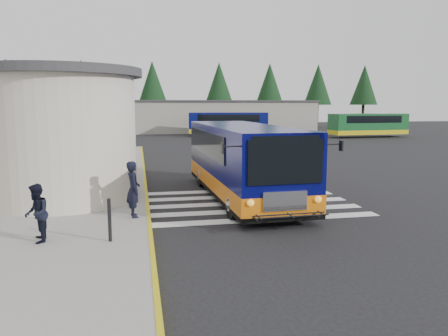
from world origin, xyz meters
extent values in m
plane|color=black|center=(0.00, 0.00, 0.00)|extent=(140.00, 140.00, 0.00)
cube|color=gray|center=(-9.00, 4.00, 0.07)|extent=(10.00, 34.00, 0.15)
cube|color=gold|center=(-4.05, 4.00, 0.08)|extent=(0.12, 34.00, 0.16)
cylinder|color=beige|center=(-7.00, 0.50, 2.40)|extent=(5.20, 5.20, 4.50)
cylinder|color=#38383A|center=(-7.00, 0.50, 4.80)|extent=(5.80, 5.80, 0.30)
cube|color=black|center=(-6.48, 5.00, 1.25)|extent=(0.08, 1.20, 2.20)
cube|color=#38383A|center=(-6.00, 5.00, 2.55)|extent=(1.20, 1.80, 0.12)
cube|color=silver|center=(-0.50, -3.20, 0.01)|extent=(8.00, 0.55, 0.01)
cube|color=silver|center=(-0.50, -2.00, 0.01)|extent=(8.00, 0.55, 0.01)
cube|color=silver|center=(-0.50, -0.80, 0.01)|extent=(8.00, 0.55, 0.01)
cube|color=silver|center=(-0.50, 0.40, 0.01)|extent=(8.00, 0.55, 0.01)
cube|color=silver|center=(-0.50, 1.60, 0.01)|extent=(8.00, 0.55, 0.01)
cube|color=gray|center=(6.00, 42.00, 2.00)|extent=(26.00, 8.00, 4.00)
cube|color=#38383A|center=(6.00, 42.00, 4.10)|extent=(26.40, 8.40, 0.20)
cylinder|color=black|center=(-22.00, 50.00, 1.80)|extent=(0.44, 0.44, 3.60)
cone|color=black|center=(-22.00, 50.00, 6.80)|extent=(4.40, 4.40, 6.40)
cylinder|color=black|center=(-12.00, 50.00, 1.80)|extent=(0.44, 0.44, 3.60)
cone|color=black|center=(-12.00, 50.00, 6.80)|extent=(4.40, 4.40, 6.40)
cylinder|color=black|center=(-2.00, 50.00, 1.80)|extent=(0.44, 0.44, 3.60)
cone|color=black|center=(-2.00, 50.00, 6.80)|extent=(4.40, 4.40, 6.40)
cylinder|color=black|center=(8.00, 50.00, 1.80)|extent=(0.44, 0.44, 3.60)
cone|color=black|center=(8.00, 50.00, 6.80)|extent=(4.40, 4.40, 6.40)
cylinder|color=black|center=(16.00, 50.00, 1.80)|extent=(0.44, 0.44, 3.60)
cone|color=black|center=(16.00, 50.00, 6.80)|extent=(4.40, 4.40, 6.40)
cylinder|color=black|center=(24.00, 50.00, 1.80)|extent=(0.44, 0.44, 3.60)
cone|color=black|center=(24.00, 50.00, 6.80)|extent=(4.40, 4.40, 6.40)
cylinder|color=black|center=(32.00, 50.00, 1.80)|extent=(0.44, 0.44, 3.60)
cone|color=black|center=(32.00, 50.00, 6.80)|extent=(4.40, 4.40, 6.40)
cube|color=#06084E|center=(-0.32, 0.22, 1.64)|extent=(2.89, 9.42, 2.44)
cube|color=orange|center=(-0.32, 0.22, 0.71)|extent=(2.92, 9.45, 0.58)
cube|color=black|center=(-0.32, 0.22, 0.36)|extent=(2.91, 9.44, 0.23)
cube|color=black|center=(-0.17, -4.47, 2.02)|extent=(2.29, 0.13, 1.30)
cube|color=silver|center=(-0.17, -4.48, 0.88)|extent=(1.35, 0.10, 0.57)
cube|color=black|center=(-1.66, 1.01, 2.13)|extent=(0.26, 6.85, 0.93)
cube|color=black|center=(0.97, 1.09, 2.13)|extent=(0.26, 6.85, 0.93)
cylinder|color=black|center=(-1.36, -2.93, 0.50)|extent=(0.34, 1.01, 1.00)
cylinder|color=black|center=(0.92, -2.86, 0.50)|extent=(0.34, 1.01, 1.00)
cylinder|color=black|center=(-1.54, 2.88, 0.50)|extent=(0.34, 1.01, 1.00)
cylinder|color=black|center=(0.74, 2.95, 0.50)|extent=(0.34, 1.01, 1.00)
cube|color=black|center=(-1.99, -4.35, 2.44)|extent=(0.06, 0.19, 0.31)
cube|color=black|center=(1.64, -4.24, 2.44)|extent=(0.06, 0.19, 0.31)
imported|color=black|center=(-4.50, -2.60, 1.03)|extent=(0.53, 0.71, 1.77)
imported|color=black|center=(-6.91, -4.74, 0.91)|extent=(0.68, 0.82, 1.52)
cylinder|color=black|center=(-5.09, -5.01, 0.72)|extent=(0.09, 0.09, 1.13)
cube|color=#060B4E|center=(6.01, 33.77, 1.56)|extent=(9.31, 3.50, 2.32)
cube|color=gold|center=(6.01, 33.77, 0.63)|extent=(9.34, 3.53, 0.50)
cube|color=black|center=(6.01, 33.77, 2.12)|extent=(7.30, 3.33, 0.81)
cube|color=#155226|center=(21.08, 28.78, 1.51)|extent=(8.93, 3.01, 2.25)
cube|color=gold|center=(21.08, 28.78, 0.61)|extent=(8.96, 3.04, 0.49)
cube|color=black|center=(21.08, 28.78, 2.05)|extent=(6.98, 2.93, 0.78)
camera|label=1|loc=(-4.31, -16.30, 3.66)|focal=35.00mm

